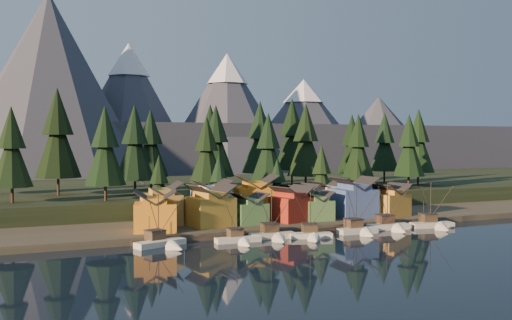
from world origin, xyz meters
name	(u,v)px	position (x,y,z in m)	size (l,w,h in m)	color
ground	(338,244)	(0.00, 0.00, 0.00)	(500.00, 500.00, 0.00)	black
shore_strip	(261,217)	(0.00, 40.00, 0.75)	(400.00, 50.00, 1.50)	#3A352A
hillside	(203,193)	(0.00, 90.00, 3.00)	(420.00, 100.00, 6.00)	black
dock	(301,230)	(0.00, 16.50, 0.50)	(80.00, 4.00, 1.00)	#4A3E35
mountain_ridge	(125,132)	(-4.20, 213.59, 26.06)	(560.00, 190.00, 90.00)	#4C5162
boat_0	(164,237)	(-34.16, 11.13, 2.13)	(11.45, 11.86, 11.75)	white
boat_1	(240,234)	(-18.44, 9.12, 1.86)	(10.00, 10.85, 10.38)	white
boat_2	(274,229)	(-9.90, 10.26, 2.28)	(10.63, 11.41, 12.02)	beige
boat_3	(312,229)	(-2.12, 7.54, 2.16)	(9.92, 10.42, 11.26)	beige
boat_4	(360,224)	(11.09, 8.69, 2.44)	(9.65, 10.46, 12.23)	beige
boat_5	(391,220)	(21.33, 10.66, 2.44)	(10.96, 11.74, 12.71)	silver
boat_6	(435,219)	(32.87, 8.88, 2.34)	(11.34, 11.98, 12.44)	beige
house_front_0	(155,210)	(-33.17, 22.37, 6.27)	(10.88, 10.52, 9.08)	orange
house_front_1	(210,204)	(-19.61, 24.56, 6.60)	(10.65, 10.33, 9.71)	#B1892D
house_front_2	(249,208)	(-9.76, 24.66, 5.35)	(7.88, 7.93, 7.33)	#4F8347
house_front_3	(291,203)	(1.38, 24.29, 6.08)	(10.32, 10.03, 8.72)	maroon
house_front_4	(317,205)	(8.37, 23.91, 5.30)	(7.89, 8.38, 7.23)	#527F45
house_front_5	(354,196)	(19.90, 24.50, 6.98)	(10.29, 9.43, 10.44)	#3C558F
house_front_6	(390,199)	(30.10, 23.03, 5.96)	(9.90, 9.53, 8.49)	#C18831
house_back_0	(161,202)	(-29.44, 31.84, 6.80)	(10.16, 9.83, 10.09)	#AD873D
house_back_1	(212,199)	(-16.17, 33.66, 6.81)	(9.64, 9.75, 10.12)	silver
house_back_2	(256,195)	(-3.63, 34.82, 7.27)	(11.99, 11.32, 10.99)	orange
house_back_3	(299,199)	(7.75, 32.14, 5.91)	(9.77, 9.10, 8.40)	#588648
house_back_4	(328,197)	(16.90, 32.91, 6.20)	(8.52, 8.21, 8.95)	silver
house_back_5	(361,196)	(28.10, 33.85, 5.76)	(8.78, 8.85, 8.12)	olive
tree_hill_0	(12,150)	(-62.00, 52.00, 19.18)	(10.35, 10.35, 24.12)	#332319
tree_hill_1	(58,136)	(-50.00, 68.00, 22.65)	(13.07, 13.07, 30.45)	#332319
tree_hill_2	(105,149)	(-40.00, 48.00, 19.42)	(10.54, 10.54, 24.55)	#332319
tree_hill_3	(135,145)	(-30.00, 60.00, 20.12)	(11.08, 11.08, 25.82)	#332319
tree_hill_4	(151,146)	(-22.00, 75.00, 19.90)	(10.92, 10.92, 25.43)	#332319
tree_hill_5	(207,152)	(-12.00, 50.00, 18.28)	(9.65, 9.65, 22.47)	#332319
tree_hill_6	(216,144)	(-4.00, 65.00, 20.53)	(11.41, 11.41, 26.57)	#332319
tree_hill_7	(268,150)	(6.00, 48.00, 18.86)	(10.10, 10.10, 23.52)	#332319
tree_hill_8	(260,140)	(14.00, 72.00, 21.67)	(12.30, 12.30, 28.66)	#332319
tree_hill_9	(306,143)	(22.00, 55.00, 20.84)	(11.65, 11.65, 27.14)	#332319
tree_hill_10	(292,137)	(30.00, 80.00, 22.68)	(13.10, 13.10, 30.51)	#332319
tree_hill_11	(358,148)	(38.00, 50.00, 19.09)	(10.28, 10.28, 23.95)	#332319
tree_hill_12	(352,146)	(46.00, 66.00, 19.42)	(10.54, 10.54, 24.56)	#332319
tree_hill_13	(409,148)	(56.00, 48.00, 19.17)	(10.34, 10.34, 24.10)	#332319
tree_hill_14	(385,144)	(64.00, 72.00, 20.20)	(11.15, 11.15, 25.97)	#332319
tree_hill_15	(210,141)	(0.00, 82.00, 21.21)	(11.94, 11.94, 27.81)	#332319
tree_hill_17	(418,143)	(68.00, 58.00, 20.51)	(11.39, 11.39, 26.54)	#332319
tree_shore_0	(159,184)	(-28.00, 40.00, 10.44)	(7.03, 7.03, 16.37)	#332319
tree_shore_1	(219,183)	(-12.00, 40.00, 10.41)	(7.00, 7.00, 16.31)	#332319
tree_shore_2	(277,183)	(5.00, 40.00, 9.72)	(6.46, 6.46, 15.06)	#332319
tree_shore_3	(321,175)	(19.00, 40.00, 11.78)	(8.08, 8.08, 18.82)	#332319
tree_shore_4	(357,181)	(31.00, 40.00, 9.66)	(6.42, 6.42, 14.95)	#332319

